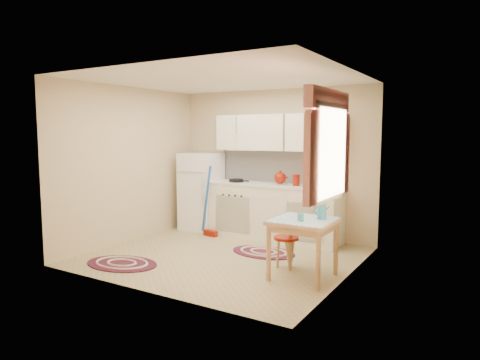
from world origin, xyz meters
name	(u,v)px	position (x,y,z in m)	size (l,w,h in m)	color
room_shell	(241,145)	(0.16, 0.24, 1.60)	(3.64, 3.60, 2.52)	tan
fridge	(201,192)	(-1.29, 1.25, 0.70)	(0.65, 0.60, 1.40)	white
broom	(210,202)	(-0.84, 0.90, 0.60)	(0.28, 0.12, 1.20)	#1C53B0
base_cabinets	(274,213)	(0.17, 1.30, 0.44)	(2.25, 0.60, 0.88)	white
countertop	(274,185)	(0.17, 1.30, 0.90)	(2.27, 0.62, 0.04)	silver
frying_pan	(236,181)	(-0.54, 1.25, 0.94)	(0.25, 0.25, 0.05)	black
red_kettle	(280,178)	(0.28, 1.30, 1.03)	(0.22, 0.20, 0.22)	maroon
red_canister	(296,181)	(0.56, 1.30, 1.00)	(0.11, 0.11, 0.16)	maroon
table	(303,249)	(1.34, -0.27, 0.36)	(0.72, 0.72, 0.72)	tan
stool	(286,252)	(1.01, -0.03, 0.21)	(0.33, 0.33, 0.42)	maroon
coffee_pot	(322,209)	(1.53, -0.15, 0.85)	(0.13, 0.11, 0.26)	teal
mug	(301,217)	(1.35, -0.37, 0.77)	(0.08, 0.08, 0.10)	teal
rug_center	(263,252)	(0.42, 0.45, 0.01)	(0.99, 0.66, 0.02)	maroon
rug_left	(122,264)	(-0.96, -1.02, 0.01)	(1.03, 0.69, 0.02)	maroon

